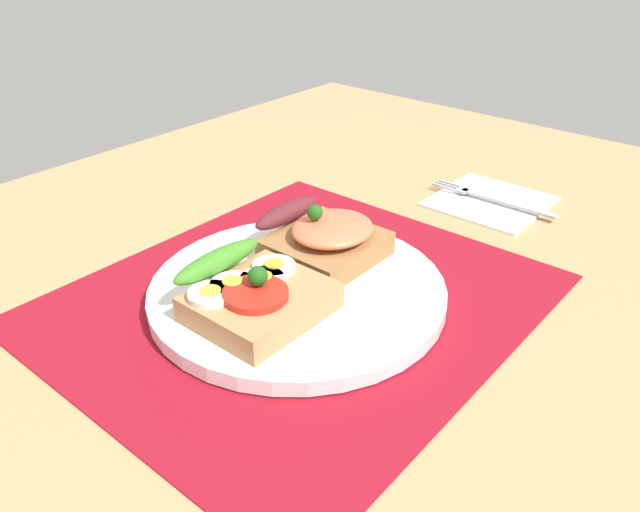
{
  "coord_description": "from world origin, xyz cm",
  "views": [
    {
      "loc": [
        -34.36,
        -31.38,
        30.58
      ],
      "look_at": [
        3.0,
        0.0,
        3.14
      ],
      "focal_mm": 35.91,
      "sensor_mm": 36.0,
      "label": 1
    }
  ],
  "objects_px": {
    "sandwich_salmon": "(324,237)",
    "napkin": "(490,200)",
    "fork": "(489,198)",
    "plate": "(298,291)",
    "sandwich_egg_tomato": "(253,294)"
  },
  "relations": [
    {
      "from": "sandwich_salmon",
      "to": "napkin",
      "type": "bearing_deg",
      "value": -11.15
    },
    {
      "from": "plate",
      "to": "sandwich_egg_tomato",
      "type": "distance_m",
      "value": 0.06
    },
    {
      "from": "sandwich_egg_tomato",
      "to": "fork",
      "type": "distance_m",
      "value": 0.34
    },
    {
      "from": "sandwich_egg_tomato",
      "to": "sandwich_salmon",
      "type": "relative_size",
      "value": 1.0
    },
    {
      "from": "napkin",
      "to": "fork",
      "type": "distance_m",
      "value": 0.01
    },
    {
      "from": "fork",
      "to": "sandwich_salmon",
      "type": "bearing_deg",
      "value": 168.86
    },
    {
      "from": "fork",
      "to": "plate",
      "type": "bearing_deg",
      "value": 173.61
    },
    {
      "from": "plate",
      "to": "fork",
      "type": "relative_size",
      "value": 1.71
    },
    {
      "from": "plate",
      "to": "sandwich_salmon",
      "type": "bearing_deg",
      "value": 15.32
    },
    {
      "from": "sandwich_egg_tomato",
      "to": "sandwich_salmon",
      "type": "distance_m",
      "value": 0.11
    },
    {
      "from": "napkin",
      "to": "fork",
      "type": "relative_size",
      "value": 0.82
    },
    {
      "from": "sandwich_salmon",
      "to": "fork",
      "type": "height_order",
      "value": "sandwich_salmon"
    },
    {
      "from": "plate",
      "to": "napkin",
      "type": "bearing_deg",
      "value": -6.46
    },
    {
      "from": "napkin",
      "to": "fork",
      "type": "height_order",
      "value": "fork"
    },
    {
      "from": "sandwich_salmon",
      "to": "napkin",
      "type": "xyz_separation_m",
      "value": [
        0.24,
        -0.05,
        -0.03
      ]
    }
  ]
}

